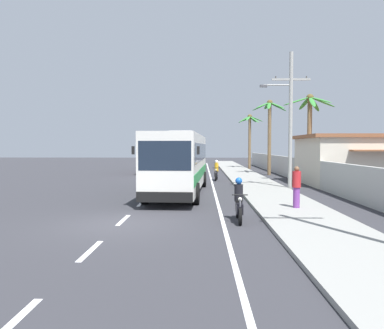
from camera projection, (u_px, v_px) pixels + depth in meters
name	position (u px, v px, depth m)	size (l,w,h in m)	color
ground_plane	(119.00, 224.00, 13.31)	(160.00, 160.00, 0.00)	#303035
sidewalk_kerb	(265.00, 190.00, 23.11)	(3.20, 90.00, 0.14)	gray
lane_markings	(194.00, 184.00, 27.59)	(3.86, 71.00, 0.01)	white
boundary_wall	(309.00, 172.00, 26.96)	(0.24, 60.00, 1.84)	#B2B2AD
coach_bus_foreground	(180.00, 161.00, 22.05)	(3.36, 12.22, 3.70)	silver
coach_bus_far_lane	(157.00, 155.00, 40.25)	(3.31, 10.90, 3.60)	white
motorcycle_beside_bus	(239.00, 203.00, 13.86)	(0.56, 1.96, 1.61)	black
motorcycle_trailing	(216.00, 172.00, 30.65)	(0.56, 1.96, 1.65)	black
pedestrian_near_kerb	(297.00, 186.00, 16.02)	(0.36, 0.36, 1.77)	#75388E
utility_pole_mid	(290.00, 117.00, 23.73)	(3.15, 0.24, 8.68)	#9E9E99
palm_nearest	(310.00, 120.00, 28.06)	(3.81, 3.73, 6.66)	brown
palm_second	(270.00, 122.00, 36.06)	(3.35, 3.50, 7.22)	brown
palm_third	(250.00, 131.00, 46.26)	(3.14, 3.26, 6.72)	brown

